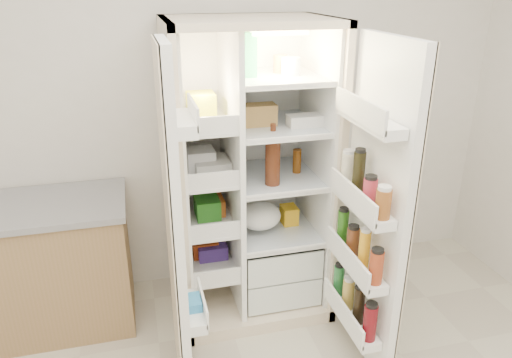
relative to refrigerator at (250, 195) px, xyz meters
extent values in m
cube|color=silver|center=(-0.19, 0.35, 0.61)|extent=(4.00, 0.02, 2.70)
cube|color=beige|center=(-0.02, 0.28, 0.16)|extent=(0.92, 0.04, 1.80)
cube|color=beige|center=(-0.46, -0.05, 0.16)|extent=(0.04, 0.70, 1.80)
cube|color=beige|center=(0.42, -0.05, 0.16)|extent=(0.04, 0.70, 1.80)
cube|color=beige|center=(-0.02, -0.05, 1.04)|extent=(0.92, 0.70, 0.04)
cube|color=beige|center=(-0.02, -0.05, -0.70)|extent=(0.92, 0.70, 0.08)
cube|color=white|center=(-0.02, 0.25, 0.18)|extent=(0.84, 0.02, 1.68)
cube|color=white|center=(-0.43, -0.05, 0.18)|extent=(0.02, 0.62, 1.68)
cube|color=white|center=(0.39, -0.05, 0.18)|extent=(0.02, 0.62, 1.68)
cube|color=white|center=(-0.13, -0.05, 0.18)|extent=(0.03, 0.62, 1.68)
cube|color=white|center=(0.14, -0.07, -0.56)|extent=(0.47, 0.52, 0.19)
cube|color=white|center=(0.14, -0.07, -0.36)|extent=(0.47, 0.52, 0.19)
cube|color=#FFD18C|center=(0.14, 0.00, 0.98)|extent=(0.30, 0.30, 0.02)
cube|color=silver|center=(-0.28, -0.05, -0.39)|extent=(0.28, 0.58, 0.02)
cube|color=silver|center=(-0.28, -0.05, -0.09)|extent=(0.28, 0.58, 0.02)
cube|color=silver|center=(-0.28, -0.05, 0.21)|extent=(0.28, 0.58, 0.02)
cube|color=silver|center=(-0.28, -0.05, 0.51)|extent=(0.28, 0.58, 0.02)
cube|color=white|center=(0.14, -0.05, -0.22)|extent=(0.49, 0.58, 0.01)
cube|color=white|center=(0.14, -0.05, 0.14)|extent=(0.49, 0.58, 0.01)
cube|color=white|center=(0.14, -0.05, 0.46)|extent=(0.49, 0.58, 0.02)
cube|color=white|center=(0.14, -0.05, 0.74)|extent=(0.49, 0.58, 0.02)
cube|color=#C7471C|center=(-0.28, -0.05, -0.33)|extent=(0.16, 0.20, 0.10)
cube|color=#2D8424|center=(-0.28, -0.05, -0.02)|extent=(0.14, 0.18, 0.12)
cube|color=silver|center=(-0.28, -0.05, 0.25)|extent=(0.20, 0.22, 0.07)
cube|color=yellow|center=(-0.28, -0.05, 0.59)|extent=(0.15, 0.16, 0.14)
cube|color=#4F3092|center=(-0.28, -0.05, -0.34)|extent=(0.18, 0.20, 0.09)
cube|color=#D36125|center=(-0.28, -0.05, -0.03)|extent=(0.14, 0.18, 0.10)
cube|color=white|center=(-0.28, -0.05, 0.28)|extent=(0.16, 0.16, 0.12)
sphere|color=orange|center=(0.01, -0.15, -0.62)|extent=(0.07, 0.07, 0.07)
sphere|color=orange|center=(0.10, -0.11, -0.62)|extent=(0.07, 0.07, 0.07)
sphere|color=orange|center=(0.20, -0.15, -0.62)|extent=(0.07, 0.07, 0.07)
sphere|color=orange|center=(0.06, -0.01, -0.62)|extent=(0.07, 0.07, 0.07)
sphere|color=orange|center=(0.16, -0.03, -0.62)|extent=(0.07, 0.07, 0.07)
sphere|color=orange|center=(0.26, -0.07, -0.62)|extent=(0.07, 0.07, 0.07)
sphere|color=orange|center=(-0.02, -0.07, -0.62)|extent=(0.07, 0.07, 0.07)
sphere|color=orange|center=(0.22, -0.01, -0.62)|extent=(0.07, 0.07, 0.07)
ellipsoid|color=#377527|center=(0.14, -0.05, -0.34)|extent=(0.26, 0.24, 0.11)
cylinder|color=#4F2211|center=(0.09, -0.19, 0.28)|extent=(0.09, 0.09, 0.27)
cylinder|color=#71380C|center=(0.28, -0.05, 0.22)|extent=(0.05, 0.05, 0.15)
cube|color=#268C53|center=(-0.02, -0.06, 0.86)|extent=(0.08, 0.08, 0.24)
cylinder|color=white|center=(0.22, -0.07, 0.79)|extent=(0.11, 0.11, 0.10)
cylinder|color=#BE6F2B|center=(0.19, 0.03, 0.79)|extent=(0.08, 0.08, 0.10)
cube|color=silver|center=(0.32, -0.14, 0.50)|extent=(0.26, 0.11, 0.06)
cube|color=#A77E42|center=(0.04, -0.06, 0.52)|extent=(0.20, 0.11, 0.12)
ellipsoid|color=white|center=(0.04, -0.10, -0.13)|extent=(0.26, 0.23, 0.16)
cube|color=yellow|center=(0.25, -0.02, -0.16)|extent=(0.10, 0.12, 0.12)
cube|color=white|center=(-0.52, -0.60, 0.16)|extent=(0.05, 0.40, 1.72)
cube|color=beige|center=(-0.54, -0.60, 0.16)|extent=(0.01, 0.40, 1.72)
cube|color=white|center=(-0.45, -0.60, -0.34)|extent=(0.09, 0.32, 0.06)
cube|color=white|center=(-0.45, -0.60, 0.66)|extent=(0.09, 0.32, 0.06)
cube|color=#338CCC|center=(-0.45, -0.60, -0.31)|extent=(0.07, 0.12, 0.10)
cube|color=white|center=(0.48, -0.69, 0.16)|extent=(0.05, 0.58, 1.72)
cube|color=beige|center=(0.51, -0.69, 0.16)|extent=(0.01, 0.58, 1.72)
cube|color=white|center=(0.40, -0.69, -0.48)|extent=(0.11, 0.50, 0.05)
cube|color=white|center=(0.40, -0.69, -0.14)|extent=(0.11, 0.50, 0.05)
cube|color=white|center=(0.40, -0.69, 0.21)|extent=(0.11, 0.50, 0.05)
cube|color=white|center=(0.40, -0.69, 0.64)|extent=(0.11, 0.50, 0.05)
cylinder|color=#610A11|center=(0.40, -0.89, -0.36)|extent=(0.07, 0.07, 0.20)
cylinder|color=black|center=(0.40, -0.76, -0.35)|extent=(0.06, 0.06, 0.22)
cylinder|color=gold|center=(0.40, -0.63, -0.37)|extent=(0.06, 0.06, 0.18)
cylinder|color=#267335|center=(0.40, -0.50, -0.36)|extent=(0.06, 0.06, 0.19)
cylinder|color=#973619|center=(0.40, -0.89, -0.03)|extent=(0.07, 0.07, 0.17)
cylinder|color=#F6AA1C|center=(0.40, -0.76, -0.01)|extent=(0.06, 0.06, 0.21)
cylinder|color=#603018|center=(0.40, -0.63, -0.04)|extent=(0.07, 0.07, 0.16)
cylinder|color=#276116|center=(0.40, -0.50, -0.02)|extent=(0.06, 0.06, 0.20)
cylinder|color=brown|center=(0.40, -0.89, 0.30)|extent=(0.07, 0.07, 0.14)
cylinder|color=#B12D3D|center=(0.40, -0.76, 0.30)|extent=(0.07, 0.07, 0.14)
cylinder|color=black|center=(0.40, -0.63, 0.35)|extent=(0.06, 0.06, 0.23)
cylinder|color=beige|center=(0.40, -0.50, 0.32)|extent=(0.06, 0.06, 0.18)
cube|color=olive|center=(-1.31, 0.04, -0.36)|extent=(1.08, 0.56, 0.77)
cube|color=gray|center=(-1.31, 0.04, 0.05)|extent=(1.11, 0.59, 0.04)
camera|label=1|loc=(-0.65, -2.66, 1.24)|focal=34.00mm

